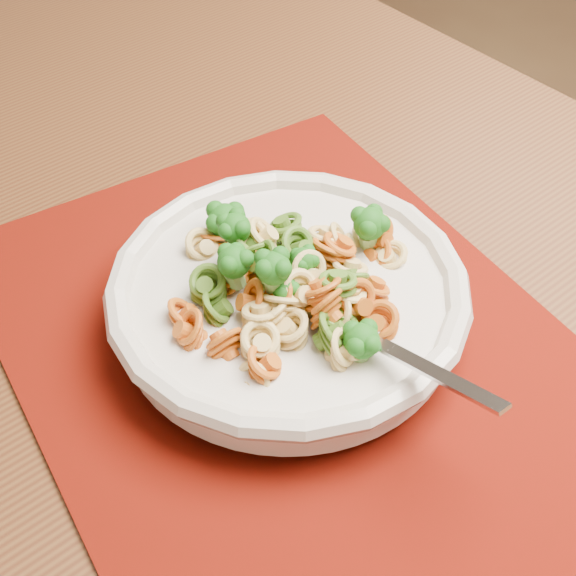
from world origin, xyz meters
The scene contains 5 objects.
dining_table centered at (-0.23, -0.61, 0.61)m, with size 1.48×1.20×0.72m.
placemat centered at (-0.18, -0.68, 0.72)m, with size 0.50×0.39×0.00m, color #610804.
pasta_bowl centered at (-0.19, -0.66, 0.75)m, with size 0.28×0.28×0.05m.
pasta_broccoli_heap centered at (-0.19, -0.66, 0.77)m, with size 0.23×0.23×0.06m, color tan, non-canonical shape.
fork centered at (-0.13, -0.68, 0.76)m, with size 0.19×0.02×0.01m, color silver, non-canonical shape.
Camera 1 is at (0.03, -1.03, 1.19)m, focal length 50.00 mm.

